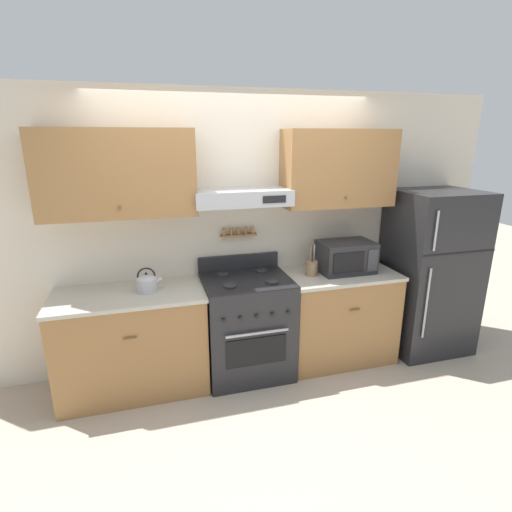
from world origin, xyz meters
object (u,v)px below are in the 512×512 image
object	(u,v)px
stove_range	(247,326)
microwave	(346,257)
refrigerator	(430,272)
tea_kettle	(147,282)
utensil_crock	(312,267)

from	to	relation	value
stove_range	microwave	bearing A→B (deg)	1.94
refrigerator	tea_kettle	world-z (taller)	refrigerator
refrigerator	tea_kettle	bearing A→B (deg)	179.17
stove_range	microwave	distance (m)	1.14
microwave	utensil_crock	size ratio (longest dim) A/B	1.74
microwave	utensil_crock	world-z (taller)	same
microwave	refrigerator	bearing A→B (deg)	-3.56
stove_range	tea_kettle	xyz separation A→B (m)	(-0.85, 0.02, 0.51)
microwave	utensil_crock	distance (m)	0.36
refrigerator	utensil_crock	distance (m)	1.30
stove_range	refrigerator	bearing A→B (deg)	-0.74
refrigerator	tea_kettle	distance (m)	2.78
stove_range	refrigerator	world-z (taller)	refrigerator
microwave	utensil_crock	bearing A→B (deg)	-177.14
refrigerator	microwave	bearing A→B (deg)	176.44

